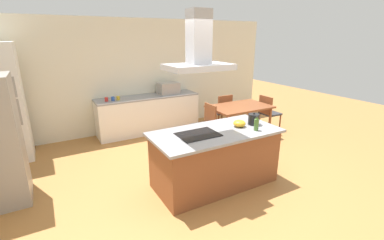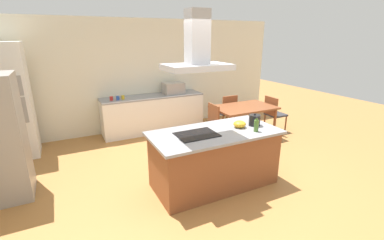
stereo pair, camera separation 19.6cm
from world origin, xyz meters
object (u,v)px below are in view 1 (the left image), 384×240
cooktop (198,134)px  dining_table (240,109)px  coffee_mug_yellow (118,98)px  wall_oven_stack (3,104)px  range_hood (199,51)px  coffee_mug_blue (113,99)px  olive_oil_bottle (256,124)px  tea_kettle (254,119)px  chair_at_left_end (206,122)px  countertop_microwave (168,88)px  mixing_bowl (239,123)px  chair_facing_back_wall (223,109)px  chair_at_right_end (268,111)px  coffee_mug_red (106,99)px

cooktop → dining_table: bearing=36.5°
coffee_mug_yellow → wall_oven_stack: size_ratio=0.04×
range_hood → coffee_mug_blue: bearing=101.3°
range_hood → olive_oil_bottle: bearing=-17.1°
tea_kettle → range_hood: range_hood is taller
chair_at_left_end → wall_oven_stack: bearing=162.4°
olive_oil_bottle → wall_oven_stack: 4.53m
coffee_mug_yellow → countertop_microwave: bearing=2.9°
mixing_bowl → chair_facing_back_wall: (1.23, 2.15, -0.45)m
tea_kettle → range_hood: size_ratio=0.26×
dining_table → chair_facing_back_wall: (0.00, 0.67, -0.16)m
olive_oil_bottle → wall_oven_stack: size_ratio=0.10×
tea_kettle → chair_at_right_end: (1.87, 1.51, -0.48)m
coffee_mug_yellow → chair_at_right_end: (3.36, -1.34, -0.44)m
coffee_mug_red → chair_facing_back_wall: bearing=-14.0°
dining_table → chair_at_right_end: size_ratio=1.57×
wall_oven_stack → range_hood: range_hood is taller
countertop_microwave → mixing_bowl: bearing=-91.5°
olive_oil_bottle → chair_facing_back_wall: size_ratio=0.26×
chair_at_right_end → chair_facing_back_wall: 1.13m
coffee_mug_yellow → chair_at_left_end: coffee_mug_yellow is taller
coffee_mug_blue → range_hood: size_ratio=0.10×
olive_oil_bottle → chair_at_right_end: 2.73m
countertop_microwave → chair_facing_back_wall: bearing=-32.4°
coffee_mug_red → chair_at_left_end: coffee_mug_red is taller
mixing_bowl → chair_facing_back_wall: size_ratio=0.22×
olive_oil_bottle → coffee_mug_yellow: bearing=113.2°
tea_kettle → coffee_mug_blue: bearing=119.5°
cooktop → chair_facing_back_wall: size_ratio=0.67×
chair_facing_back_wall → chair_at_right_end: bearing=-36.0°
tea_kettle → dining_table: bearing=57.7°
chair_at_right_end → range_hood: range_hood is taller
coffee_mug_red → chair_at_right_end: bearing=-20.3°
coffee_mug_red → mixing_bowl: bearing=-62.5°
cooktop → coffee_mug_blue: 2.86m
countertop_microwave → chair_at_right_end: countertop_microwave is taller
mixing_bowl → coffee_mug_red: (-1.47, 2.82, -0.01)m
countertop_microwave → wall_oven_stack: (-3.43, -0.23, 0.06)m
coffee_mug_red → chair_at_right_end: size_ratio=0.10×
tea_kettle → coffee_mug_red: tea_kettle is taller
chair_at_left_end → countertop_microwave: bearing=99.8°
wall_oven_stack → chair_facing_back_wall: size_ratio=2.47×
countertop_microwave → wall_oven_stack: 3.43m
mixing_bowl → dining_table: size_ratio=0.14×
chair_facing_back_wall → olive_oil_bottle: bearing=-114.8°
cooktop → mixing_bowl: (0.77, -0.01, 0.05)m
coffee_mug_red → range_hood: 3.13m
coffee_mug_red → coffee_mug_yellow: 0.26m
mixing_bowl → wall_oven_stack: size_ratio=0.09×
chair_facing_back_wall → range_hood: 3.34m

